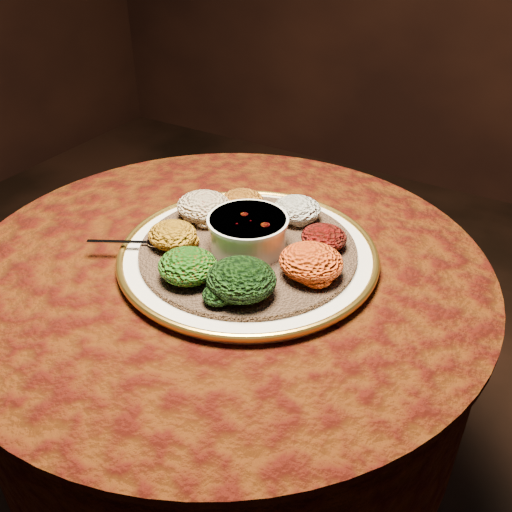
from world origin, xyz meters
The scene contains 13 objects.
table centered at (0.00, 0.00, 0.55)m, with size 0.96×0.96×0.73m.
platter centered at (0.04, 0.02, 0.75)m, with size 0.52×0.52×0.02m.
injera centered at (0.04, 0.02, 0.76)m, with size 0.39×0.39×0.01m, color brown.
stew_bowl centered at (0.04, 0.02, 0.80)m, with size 0.14×0.14×0.06m.
spoon centered at (-0.12, -0.06, 0.77)m, with size 0.13×0.08×0.01m.
portion_ayib centered at (0.07, 0.16, 0.78)m, with size 0.09×0.09×0.04m, color silver.
portion_kitfo centered at (0.15, 0.09, 0.78)m, with size 0.08×0.08×0.04m, color black.
portion_tikil centered at (0.17, 0.00, 0.79)m, with size 0.11×0.10×0.05m, color #BD660F.
portion_gomen centered at (0.10, -0.10, 0.79)m, with size 0.11×0.11×0.05m, color black.
portion_mixveg centered at (0.00, -0.11, 0.79)m, with size 0.10×0.09×0.05m, color maroon.
portion_kik centered at (-0.08, -0.04, 0.78)m, with size 0.09×0.08×0.04m, color #B67410.
portion_timatim centered at (-0.09, 0.07, 0.79)m, with size 0.11×0.10×0.05m, color maroon.
portion_shiro centered at (-0.04, 0.13, 0.78)m, with size 0.09×0.08×0.04m, color #9E5313.
Camera 1 is at (0.48, -0.71, 1.32)m, focal length 40.00 mm.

